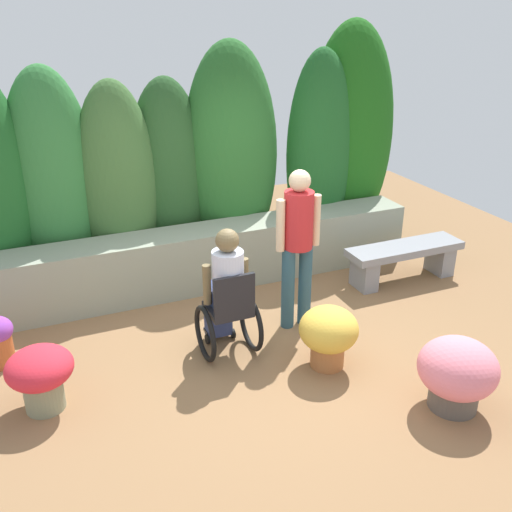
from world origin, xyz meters
TOP-DOWN VIEW (x-y plane):
  - ground_plane at (0.00, 0.00)m, footprint 10.15×10.15m
  - stone_retaining_wall at (0.00, 1.60)m, footprint 5.26×0.54m
  - hedge_backdrop at (0.11, 2.24)m, footprint 5.92×0.95m
  - stone_bench at (2.27, 0.78)m, footprint 1.50×0.42m
  - person_in_wheelchair at (-0.32, 0.11)m, footprint 0.53×0.66m
  - person_standing_companion at (0.54, 0.32)m, footprint 0.49×0.30m
  - flower_pot_purple_near at (0.47, -0.49)m, footprint 0.56×0.56m
  - flower_pot_red_accent at (1.16, -1.46)m, footprint 0.67×0.67m
  - flower_pot_small_foreground at (-2.07, -0.10)m, footprint 0.57×0.57m

SIDE VIEW (x-z plane):
  - ground_plane at x=0.00m, z-range 0.00..0.00m
  - stone_bench at x=2.27m, z-range 0.08..0.54m
  - flower_pot_red_accent at x=1.16m, z-range 0.02..0.67m
  - flower_pot_small_foreground at x=-2.07m, z-range 0.06..0.64m
  - flower_pot_purple_near at x=0.47m, z-range 0.05..0.66m
  - stone_retaining_wall at x=0.00m, z-range 0.00..0.74m
  - person_in_wheelchair at x=-0.32m, z-range -0.04..1.29m
  - person_standing_companion at x=0.54m, z-range 0.13..1.85m
  - hedge_backdrop at x=0.11m, z-range -0.14..2.88m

